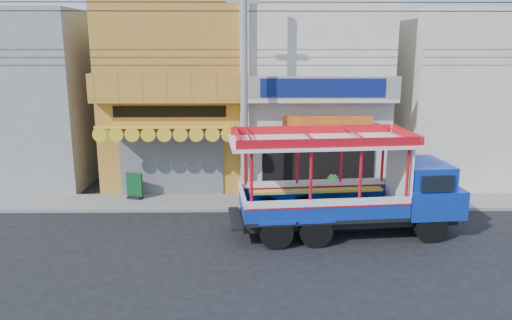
{
  "coord_description": "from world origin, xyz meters",
  "views": [
    {
      "loc": [
        -0.79,
        -14.85,
        6.19
      ],
      "look_at": [
        -0.58,
        2.5,
        2.13
      ],
      "focal_mm": 35.0,
      "sensor_mm": 36.0,
      "label": 1
    }
  ],
  "objects": [
    {
      "name": "shophouse_left",
      "position": [
        -4.0,
        7.96,
        4.11
      ],
      "size": [
        6.0,
        7.5,
        8.24
      ],
      "color": "#B97D29",
      "rests_on": "ground"
    },
    {
      "name": "potted_plant_a",
      "position": [
        2.77,
        3.96,
        0.64
      ],
      "size": [
        1.23,
        1.2,
        1.04
      ],
      "primitive_type": "imported",
      "rotation": [
        0.0,
        0.0,
        0.61
      ],
      "color": "#1B5F22",
      "rests_on": "sidewalk"
    },
    {
      "name": "green_sign",
      "position": [
        -5.42,
        4.37,
        0.56
      ],
      "size": [
        0.68,
        0.48,
        1.05
      ],
      "color": "black",
      "rests_on": "sidewalk"
    },
    {
      "name": "party_pilaster",
      "position": [
        -1.0,
        4.85,
        4.0
      ],
      "size": [
        0.35,
        0.3,
        8.0
      ],
      "primitive_type": "cube",
      "color": "beige",
      "rests_on": "ground"
    },
    {
      "name": "ground",
      "position": [
        0.0,
        0.0,
        0.0
      ],
      "size": [
        90.0,
        90.0,
        0.0
      ],
      "primitive_type": "plane",
      "color": "black",
      "rests_on": "ground"
    },
    {
      "name": "songthaew_truck",
      "position": [
        2.89,
        0.83,
        1.67
      ],
      "size": [
        7.64,
        3.1,
        3.47
      ],
      "color": "black",
      "rests_on": "ground"
    },
    {
      "name": "shophouse_right",
      "position": [
        2.0,
        7.96,
        4.11
      ],
      "size": [
        6.0,
        6.75,
        8.24
      ],
      "color": "beige",
      "rests_on": "ground"
    },
    {
      "name": "filler_building_right",
      "position": [
        9.0,
        8.0,
        3.8
      ],
      "size": [
        6.0,
        6.0,
        7.6
      ],
      "primitive_type": "cube",
      "color": "beige",
      "rests_on": "ground"
    },
    {
      "name": "filler_building_left",
      "position": [
        -11.0,
        8.0,
        3.8
      ],
      "size": [
        6.0,
        6.0,
        7.6
      ],
      "primitive_type": "cube",
      "color": "gray",
      "rests_on": "ground"
    },
    {
      "name": "utility_pole",
      "position": [
        -0.85,
        3.3,
        5.03
      ],
      "size": [
        28.0,
        0.26,
        9.0
      ],
      "color": "gray",
      "rests_on": "ground"
    },
    {
      "name": "sidewalk",
      "position": [
        0.0,
        4.0,
        0.06
      ],
      "size": [
        30.0,
        2.0,
        0.12
      ],
      "primitive_type": "cube",
      "color": "slate",
      "rests_on": "ground"
    },
    {
      "name": "potted_plant_b",
      "position": [
        2.48,
        3.96,
        0.64
      ],
      "size": [
        0.74,
        0.73,
        1.04
      ],
      "primitive_type": "imported",
      "rotation": [
        0.0,
        0.0,
        2.41
      ],
      "color": "#1B5F22",
      "rests_on": "sidewalk"
    }
  ]
}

